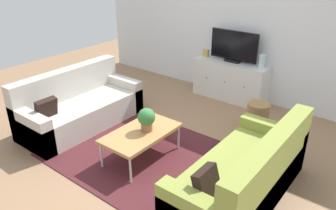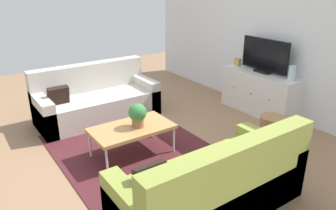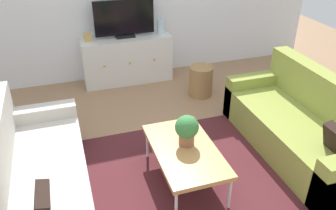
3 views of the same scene
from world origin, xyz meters
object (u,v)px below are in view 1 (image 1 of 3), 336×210
object	(u,v)px
couch_left_side	(78,108)
wicker_basket	(257,117)
coffee_table	(141,134)
tv_console	(231,80)
mantel_clock	(206,53)
potted_plant	(146,119)
flat_screen_tv	(234,47)
couch_right_side	(247,178)
glass_vase	(262,61)

from	to	relation	value
couch_left_side	wicker_basket	size ratio (longest dim) A/B	4.36
coffee_table	wicker_basket	distance (m)	1.89
tv_console	mantel_clock	distance (m)	0.70
potted_plant	mantel_clock	world-z (taller)	mantel_clock
potted_plant	flat_screen_tv	distance (m)	2.46
couch_left_side	couch_right_side	world-z (taller)	same
couch_right_side	tv_console	world-z (taller)	couch_right_side
couch_right_side	coffee_table	xyz separation A→B (m)	(-1.45, -0.10, 0.09)
coffee_table	glass_vase	size ratio (longest dim) A/B	4.42
coffee_table	flat_screen_tv	world-z (taller)	flat_screen_tv
couch_left_side	wicker_basket	distance (m)	2.78
couch_left_side	couch_right_side	bearing A→B (deg)	0.00
potted_plant	wicker_basket	size ratio (longest dim) A/B	0.71
couch_left_side	tv_console	size ratio (longest dim) A/B	1.41
tv_console	wicker_basket	world-z (taller)	tv_console
flat_screen_tv	glass_vase	bearing A→B (deg)	-2.06
glass_vase	couch_left_side	bearing A→B (deg)	-129.38
couch_right_side	wicker_basket	size ratio (longest dim) A/B	4.36
coffee_table	glass_vase	xyz separation A→B (m)	(0.52, 2.48, 0.45)
coffee_table	flat_screen_tv	xyz separation A→B (m)	(-0.04, 2.50, 0.61)
potted_plant	wicker_basket	bearing A→B (deg)	62.53
couch_left_side	tv_console	world-z (taller)	couch_left_side
couch_right_side	mantel_clock	distance (m)	3.17
couch_left_side	mantel_clock	world-z (taller)	couch_left_side
flat_screen_tv	wicker_basket	world-z (taller)	flat_screen_tv
potted_plant	glass_vase	world-z (taller)	glass_vase
couch_right_side	glass_vase	bearing A→B (deg)	111.37
glass_vase	wicker_basket	bearing A→B (deg)	-66.48
tv_console	flat_screen_tv	bearing A→B (deg)	90.00
flat_screen_tv	couch_right_side	bearing A→B (deg)	-58.21
mantel_clock	couch_right_side	bearing A→B (deg)	-49.35
couch_left_side	coffee_table	world-z (taller)	couch_left_side
couch_left_side	potted_plant	world-z (taller)	couch_left_side
couch_left_side	mantel_clock	distance (m)	2.57
potted_plant	couch_left_side	bearing A→B (deg)	178.66
flat_screen_tv	wicker_basket	distance (m)	1.45
mantel_clock	glass_vase	bearing A→B (deg)	0.00
glass_vase	mantel_clock	world-z (taller)	glass_vase
couch_left_side	coffee_table	xyz separation A→B (m)	(1.43, -0.10, 0.09)
glass_vase	flat_screen_tv	bearing A→B (deg)	177.94
glass_vase	couch_right_side	bearing A→B (deg)	-68.63
mantel_clock	wicker_basket	size ratio (longest dim) A/B	0.30
potted_plant	mantel_clock	size ratio (longest dim) A/B	2.39
flat_screen_tv	glass_vase	xyz separation A→B (m)	(0.56, -0.02, -0.16)
mantel_clock	wicker_basket	world-z (taller)	mantel_clock
tv_console	glass_vase	xyz separation A→B (m)	(0.56, 0.00, 0.47)
coffee_table	mantel_clock	xyz separation A→B (m)	(-0.59, 2.48, 0.40)
potted_plant	tv_console	world-z (taller)	potted_plant
flat_screen_tv	tv_console	bearing A→B (deg)	-90.00
couch_right_side	glass_vase	world-z (taller)	glass_vase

